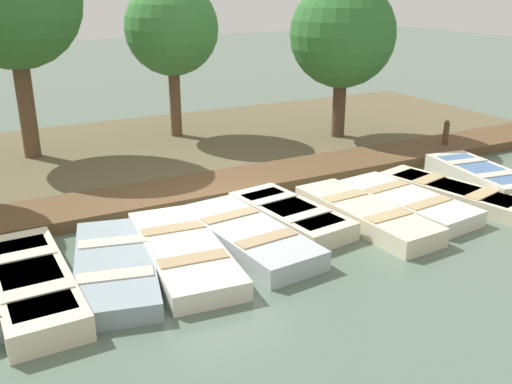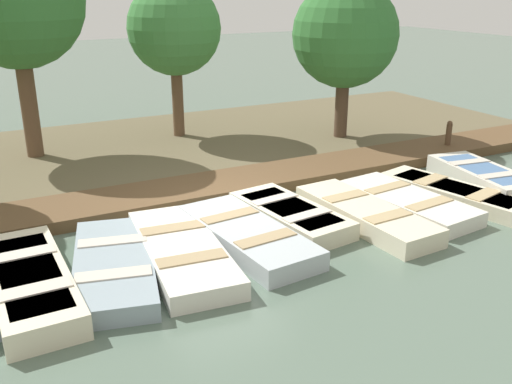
% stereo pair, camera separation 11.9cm
% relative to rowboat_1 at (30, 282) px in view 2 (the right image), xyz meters
% --- Properties ---
extents(ground_plane, '(80.00, 80.00, 0.00)m').
position_rel_rowboat_1_xyz_m(ground_plane, '(-1.51, 3.85, -0.21)').
color(ground_plane, '#566B5B').
extents(shore_bank, '(8.00, 24.00, 0.14)m').
position_rel_rowboat_1_xyz_m(shore_bank, '(-6.51, 3.85, -0.14)').
color(shore_bank, brown).
rests_on(shore_bank, ground_plane).
extents(dock_walkway, '(1.56, 22.78, 0.26)m').
position_rel_rowboat_1_xyz_m(dock_walkway, '(-2.85, 3.85, -0.08)').
color(dock_walkway, brown).
rests_on(dock_walkway, ground_plane).
extents(rowboat_1, '(3.36, 1.16, 0.42)m').
position_rel_rowboat_1_xyz_m(rowboat_1, '(0.00, 0.00, 0.00)').
color(rowboat_1, beige).
rests_on(rowboat_1, ground_plane).
extents(rowboat_2, '(3.43, 1.96, 0.34)m').
position_rel_rowboat_1_xyz_m(rowboat_2, '(-0.04, 1.28, -0.04)').
color(rowboat_2, '#8C9EA8').
rests_on(rowboat_2, ground_plane).
extents(rowboat_3, '(3.51, 1.56, 0.35)m').
position_rel_rowboat_1_xyz_m(rowboat_3, '(-0.02, 2.45, -0.04)').
color(rowboat_3, silver).
rests_on(rowboat_3, ground_plane).
extents(rowboat_4, '(3.31, 1.51, 0.38)m').
position_rel_rowboat_1_xyz_m(rowboat_4, '(-0.06, 3.71, -0.02)').
color(rowboat_4, '#B2BCC1').
rests_on(rowboat_4, ground_plane).
extents(rowboat_5, '(2.86, 1.46, 0.37)m').
position_rel_rowboat_1_xyz_m(rowboat_5, '(-0.54, 4.90, -0.02)').
color(rowboat_5, beige).
rests_on(rowboat_5, ground_plane).
extents(rowboat_6, '(3.34, 1.25, 0.39)m').
position_rel_rowboat_1_xyz_m(rowboat_6, '(0.14, 6.22, -0.02)').
color(rowboat_6, beige).
rests_on(rowboat_6, ground_plane).
extents(rowboat_7, '(3.13, 1.55, 0.34)m').
position_rel_rowboat_1_xyz_m(rowboat_7, '(-0.03, 7.45, -0.04)').
color(rowboat_7, silver).
rests_on(rowboat_7, ground_plane).
extents(rowboat_8, '(3.50, 1.73, 0.34)m').
position_rel_rowboat_1_xyz_m(rowboat_8, '(0.04, 8.74, -0.04)').
color(rowboat_8, beige).
rests_on(rowboat_8, ground_plane).
extents(rowboat_9, '(2.91, 1.53, 0.44)m').
position_rel_rowboat_1_xyz_m(rowboat_9, '(-0.40, 10.06, 0.01)').
color(rowboat_9, beige).
rests_on(rowboat_9, ground_plane).
extents(mooring_post_far, '(0.16, 0.16, 0.94)m').
position_rel_rowboat_1_xyz_m(mooring_post_far, '(-2.75, 11.28, 0.26)').
color(mooring_post_far, brown).
rests_on(mooring_post_far, ground_plane).
extents(park_tree_left, '(3.37, 3.37, 5.79)m').
position_rel_rowboat_1_xyz_m(park_tree_left, '(-7.31, 1.02, 3.86)').
color(park_tree_left, brown).
rests_on(park_tree_left, ground_plane).
extents(park_tree_center, '(2.67, 2.67, 4.61)m').
position_rel_rowboat_1_xyz_m(park_tree_center, '(-7.60, 5.18, 3.04)').
color(park_tree_center, brown).
rests_on(park_tree_center, ground_plane).
extents(park_tree_right, '(3.01, 3.01, 4.62)m').
position_rel_rowboat_1_xyz_m(park_tree_right, '(-5.26, 9.43, 2.88)').
color(park_tree_right, '#4C3828').
rests_on(park_tree_right, ground_plane).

